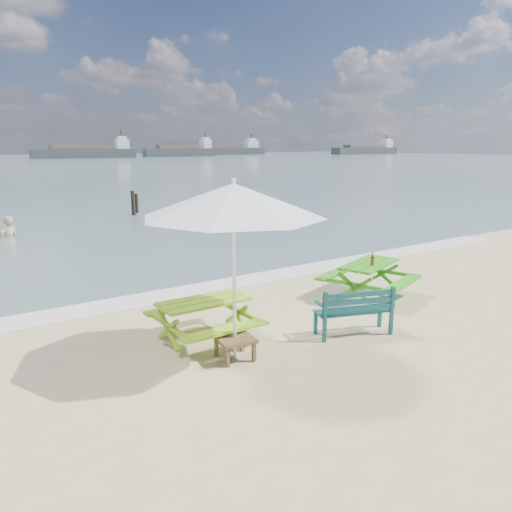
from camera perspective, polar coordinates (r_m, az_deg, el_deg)
foam_strip at (r=11.12m, az=-6.77°, el=-3.82°), size 22.00×0.90×0.01m
picnic_table_left at (r=8.20m, az=-5.93°, el=-7.44°), size 1.47×1.63×0.70m
picnic_table_right at (r=10.69m, az=12.74°, el=-2.77°), size 2.03×2.14×0.74m
park_bench at (r=8.63m, az=11.04°, el=-7.19°), size 1.37×0.83×0.80m
side_table at (r=7.57m, az=-2.43°, el=-10.40°), size 0.60×0.60×0.34m
patio_umbrella at (r=7.01m, az=-2.60°, el=6.38°), size 2.99×2.99×2.62m
beer_bottle at (r=10.37m, az=13.15°, el=-0.56°), size 0.07×0.07×0.27m
swimmer at (r=19.46m, az=-26.34°, el=1.47°), size 0.77×0.64×1.79m
mooring_pilings at (r=23.58m, az=-13.69°, el=5.64°), size 0.57×0.77×1.31m
cargo_ships at (r=140.95m, az=-7.98°, el=11.74°), size 153.02×23.84×4.40m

